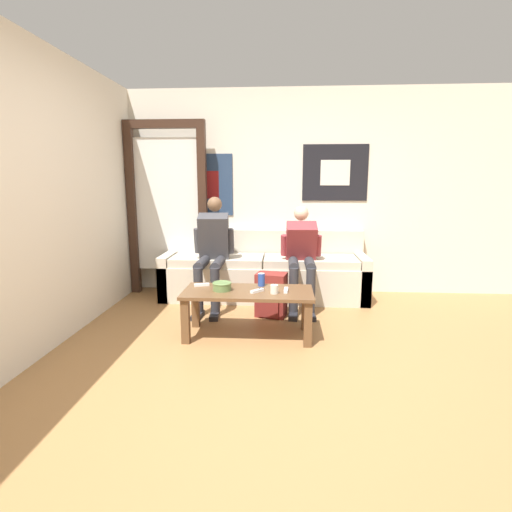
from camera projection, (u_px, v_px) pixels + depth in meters
ground_plane at (274, 379)px, 2.91m from camera, size 18.00×18.00×0.00m
wall_back at (279, 193)px, 5.09m from camera, size 10.00×0.07×2.55m
wall_left at (1, 203)px, 2.81m from camera, size 0.05×10.00×2.55m
door_frame at (167, 199)px, 4.98m from camera, size 1.00×0.10×2.15m
couch at (264, 274)px, 4.93m from camera, size 2.48×0.71×0.81m
coffee_table at (248, 299)px, 3.67m from camera, size 1.19×0.52×0.44m
person_seated_adult at (212, 248)px, 4.53m from camera, size 0.47×0.88×1.24m
person_seated_teen at (301, 253)px, 4.49m from camera, size 0.47×0.86×1.14m
backpack at (271, 296)px, 4.24m from camera, size 0.35×0.30×0.47m
ceramic_bowl at (222, 286)px, 3.65m from camera, size 0.18×0.18×0.08m
pillar_candle at (274, 289)px, 3.55m from camera, size 0.07×0.07×0.09m
drink_can_blue at (261, 280)px, 3.80m from camera, size 0.07×0.07×0.12m
game_controller_near_left at (202, 285)px, 3.81m from camera, size 0.15×0.08×0.03m
game_controller_near_right at (257, 291)px, 3.60m from camera, size 0.12×0.13×0.03m
game_controller_far_center at (286, 290)px, 3.63m from camera, size 0.04×0.15×0.03m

